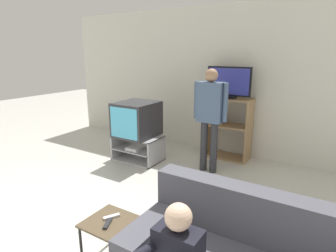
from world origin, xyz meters
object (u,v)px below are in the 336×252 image
television_main (137,119)px  snack_table (110,227)px  media_shelf (227,128)px  person_standing_adult (210,111)px  tv_stand (138,148)px  remote_control_white (112,217)px  television_flat (229,83)px  remote_control_black (108,224)px

television_main → snack_table: 2.48m
media_shelf → person_standing_adult: (-0.01, -0.72, 0.42)m
tv_stand → media_shelf: bearing=36.4°
tv_stand → remote_control_white: bearing=-57.5°
television_flat → remote_control_black: (0.09, -3.00, -0.90)m
person_standing_adult → media_shelf: bearing=88.8°
tv_stand → media_shelf: 1.58m
person_standing_adult → snack_table: bearing=-87.9°
television_main → remote_control_white: bearing=-57.4°
tv_stand → television_main: television_main is taller
television_flat → remote_control_white: bearing=-89.1°
remote_control_white → media_shelf: bearing=119.9°
tv_stand → person_standing_adult: 1.45m
person_standing_adult → remote_control_white: bearing=-88.4°
snack_table → remote_control_black: bearing=-66.4°
media_shelf → person_standing_adult: 0.83m
snack_table → person_standing_adult: 2.35m
tv_stand → remote_control_white: 2.41m
tv_stand → snack_table: bearing=-57.6°
remote_control_black → person_standing_adult: 2.38m
television_main → television_flat: bearing=35.5°
person_standing_adult → remote_control_black: bearing=-87.4°
snack_table → tv_stand: bearing=122.4°
tv_stand → person_standing_adult: person_standing_adult is taller
snack_table → person_standing_adult: (-0.08, 2.27, 0.61)m
tv_stand → remote_control_black: bearing=-57.8°
media_shelf → television_flat: 0.77m
tv_stand → remote_control_white: size_ratio=5.66×
television_main → remote_control_black: (1.34, -2.12, -0.31)m
television_main → person_standing_adult: bearing=9.3°
television_main → media_shelf: bearing=36.4°
remote_control_black → person_standing_adult: (-0.10, 2.32, 0.54)m
media_shelf → snack_table: size_ratio=2.61×
remote_control_black → television_main: bearing=98.2°
remote_control_black → remote_control_white: 0.10m
snack_table → remote_control_white: size_ratio=2.82×
television_flat → remote_control_black: television_flat is taller
tv_stand → television_main: (-0.00, -0.00, 0.51)m
television_main → remote_control_white: size_ratio=4.69×
person_standing_adult → television_main: bearing=-170.7°
media_shelf → snack_table: media_shelf is taller
snack_table → television_main: bearing=122.5°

